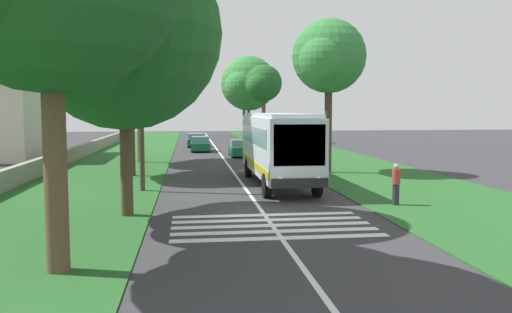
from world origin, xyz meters
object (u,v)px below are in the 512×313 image
Objects in this scene: trailing_car_1 at (200,144)px; roadside_tree_left_1 at (128,58)px; roadside_tree_left_3 at (136,51)px; roadside_tree_left_0 at (118,36)px; pedestrian at (396,184)px; roadside_tree_right_1 at (247,85)px; roadside_tree_right_3 at (262,85)px; trailing_car_0 at (241,149)px; coach_bus at (278,144)px; roadside_tree_right_0 at (327,59)px; roadside_tree_right_2 at (243,86)px; trailing_car_2 at (196,141)px; utility_pole at (141,108)px.

trailing_car_1 is 0.41× the size of roadside_tree_left_1.
roadside_tree_left_0 is at bearing -176.22° from roadside_tree_left_3.
roadside_tree_left_0 is 12.25m from pedestrian.
trailing_car_1 is 23.50m from roadside_tree_right_1.
trailing_car_1 is at bearing 149.20° from roadside_tree_right_3.
trailing_car_0 is at bearing 172.50° from roadside_tree_right_1.
trailing_car_0 is at bearing -15.38° from roadside_tree_left_0.
roadside_tree_right_0 is (5.02, -3.91, 4.91)m from coach_bus.
roadside_tree_left_0 is 45.19m from roadside_tree_right_3.
roadside_tree_right_2 is (9.58, -0.43, 0.30)m from roadside_tree_right_1.
roadside_tree_left_1 is at bearing 59.35° from coach_bus.
trailing_car_0 is 20.58m from roadside_tree_right_3.
roadside_tree_right_2 is at bearing -6.23° from trailing_car_0.
trailing_car_1 is 0.42× the size of roadside_tree_left_0.
roadside_tree_left_3 is 26.54m from roadside_tree_right_3.
roadside_tree_left_1 is 41.57m from roadside_tree_right_1.
roadside_tree_left_0 is (-37.09, 3.19, 5.88)m from trailing_car_2.
pedestrian is (-51.28, -0.44, -6.42)m from roadside_tree_right_1.
roadside_tree_right_2 is at bearing 1.58° from roadside_tree_right_3.
roadside_tree_left_3 is at bearing 6.23° from utility_pole.
trailing_car_0 is 37.90m from roadside_tree_right_2.
roadside_tree_right_2 reaches higher than roadside_tree_left_1.
roadside_tree_right_1 is at bearing -12.47° from utility_pole.
roadside_tree_left_0 is at bearing 165.47° from roadside_tree_right_3.
utility_pole reaches higher than trailing_car_0.
roadside_tree_right_1 reaches higher than utility_pole.
roadside_tree_left_1 is at bearing 148.06° from trailing_car_0.
trailing_car_0 is 0.41× the size of roadside_tree_left_1.
roadside_tree_right_1 is at bearing 177.43° from roadside_tree_right_2.
utility_pole is 12.22m from pedestrian.
roadside_tree_left_3 reaches higher than coach_bus.
trailing_car_1 and trailing_car_2 have the same top height.
utility_pole is at bearing -2.09° from roadside_tree_left_0.
pedestrian is at bearing -168.08° from trailing_car_2.
pedestrian is (-11.56, 0.10, -6.15)m from roadside_tree_right_0.
trailing_car_1 is 0.38× the size of roadside_tree_right_2.
roadside_tree_right_1 reaches higher than coach_bus.
roadside_tree_right_0 is (0.26, -11.95, 0.13)m from roadside_tree_left_1.
roadside_tree_right_0 reaches higher than trailing_car_0.
trailing_car_0 is 0.38× the size of roadside_tree_right_1.
roadside_tree_left_3 is 1.28× the size of roadside_tree_right_3.
roadside_tree_right_1 reaches higher than roadside_tree_right_0.
roadside_tree_right_0 is at bearing 179.28° from roadside_tree_right_3.
roadside_tree_right_1 reaches higher than trailing_car_0.
coach_bus is 11.12m from roadside_tree_left_0.
roadside_tree_right_1 is (21.47, -6.86, 6.66)m from trailing_car_1.
roadside_tree_right_1 is (31.68, -11.76, -0.90)m from roadside_tree_left_3.
roadside_tree_right_1 is 47.30m from utility_pole.
trailing_car_2 is 0.42× the size of roadside_tree_left_0.
roadside_tree_right_0 is at bearing -0.49° from pedestrian.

